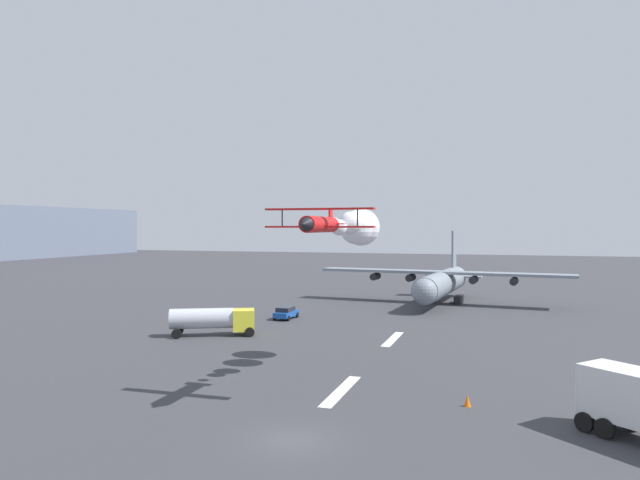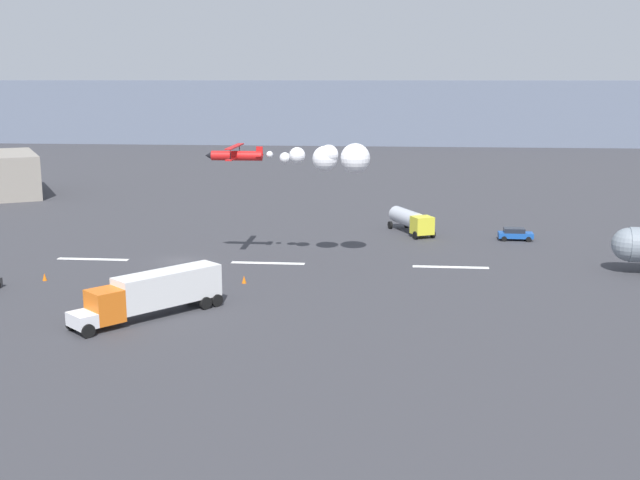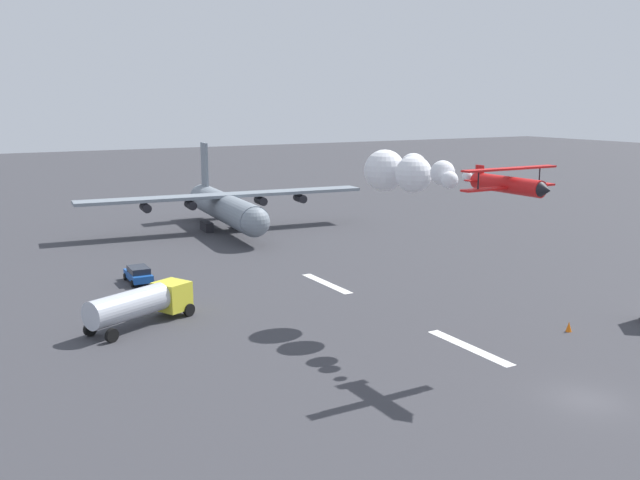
% 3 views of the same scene
% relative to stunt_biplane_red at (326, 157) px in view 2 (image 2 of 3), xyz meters
% --- Properties ---
extents(ground_plane, '(440.00, 440.00, 0.00)m').
position_rel_stunt_biplane_red_xyz_m(ground_plane, '(-16.00, -0.59, -11.45)').
color(ground_plane, '#38383D').
rests_on(ground_plane, ground).
extents(runway_stripe_2, '(8.00, 0.90, 0.01)m').
position_rel_stunt_biplane_red_xyz_m(runway_stripe_2, '(-25.78, -0.59, -11.45)').
color(runway_stripe_2, white).
rests_on(runway_stripe_2, ground).
extents(runway_stripe_3, '(8.00, 0.90, 0.01)m').
position_rel_stunt_biplane_red_xyz_m(runway_stripe_3, '(-6.21, -0.59, -11.45)').
color(runway_stripe_3, white).
rests_on(runway_stripe_3, ground).
extents(runway_stripe_4, '(8.00, 0.90, 0.01)m').
position_rel_stunt_biplane_red_xyz_m(runway_stripe_4, '(13.36, -0.59, -11.45)').
color(runway_stripe_4, white).
rests_on(runway_stripe_4, ground).
extents(mountain_ridge_distant, '(396.00, 16.00, 18.89)m').
position_rel_stunt_biplane_red_xyz_m(mountain_ridge_distant, '(-16.00, 156.08, -2.01)').
color(mountain_ridge_distant, slate).
rests_on(mountain_ridge_distant, ground).
extents(stunt_biplane_red, '(17.57, 7.17, 3.14)m').
position_rel_stunt_biplane_red_xyz_m(stunt_biplane_red, '(0.00, 0.00, 0.00)').
color(stunt_biplane_red, red).
extents(semi_truck_orange, '(10.88, 11.95, 3.70)m').
position_rel_stunt_biplane_red_xyz_m(semi_truck_orange, '(-12.63, -20.66, -9.34)').
color(semi_truck_orange, silver).
rests_on(semi_truck_orange, ground).
extents(fuel_tanker_truck, '(6.06, 8.89, 2.90)m').
position_rel_stunt_biplane_red_xyz_m(fuel_tanker_truck, '(9.49, 17.59, -9.71)').
color(fuel_tanker_truck, yellow).
rests_on(fuel_tanker_truck, ground).
extents(airport_staff_sedan, '(4.23, 2.11, 1.52)m').
position_rel_stunt_biplane_red_xyz_m(airport_staff_sedan, '(22.22, 14.40, -10.64)').
color(airport_staff_sedan, '#194CA5').
rests_on(airport_staff_sedan, ground).
extents(traffic_cone_near, '(0.44, 0.44, 0.75)m').
position_rel_stunt_biplane_red_xyz_m(traffic_cone_near, '(-27.00, -10.06, -11.08)').
color(traffic_cone_near, orange).
rests_on(traffic_cone_near, ground).
extents(traffic_cone_far, '(0.44, 0.44, 0.75)m').
position_rel_stunt_biplane_red_xyz_m(traffic_cone_far, '(-7.19, -9.16, -11.08)').
color(traffic_cone_far, orange).
rests_on(traffic_cone_far, ground).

